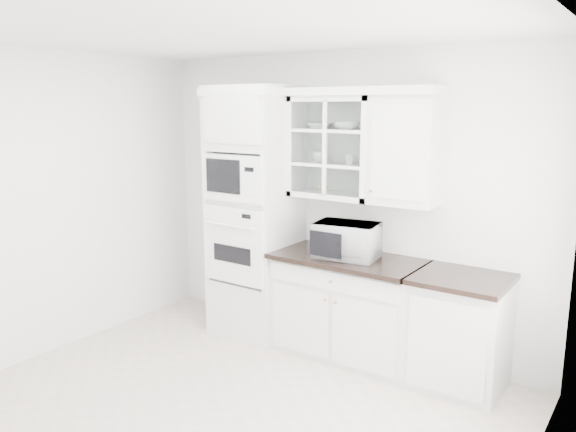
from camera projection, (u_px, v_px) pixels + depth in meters
The scene contains 13 objects.
ground at pixel (217, 415), 4.08m from camera, with size 4.00×3.50×0.01m, color #BDAEA1.
room_shell at pixel (251, 166), 4.09m from camera, with size 4.00×3.50×2.70m.
oven_column at pixel (255, 213), 5.41m from camera, with size 0.76×0.68×2.40m.
base_cabinet_run at pixel (348, 306), 5.00m from camera, with size 1.32×0.67×0.92m.
extra_base_cabinet at pixel (460, 331), 4.44m from camera, with size 0.72×0.67×0.92m.
upper_cabinet_glass at pixel (334, 147), 4.98m from camera, with size 0.80×0.33×0.90m.
upper_cabinet_solid at pixel (405, 151), 4.61m from camera, with size 0.55×0.33×0.90m, color silver.
crown_molding at pixel (323, 92), 4.93m from camera, with size 2.14×0.38×0.07m, color white.
countertop_microwave at pixel (347, 240), 4.86m from camera, with size 0.53×0.44×0.31m, color white.
bowl_a at pixel (320, 126), 5.05m from camera, with size 0.22×0.22×0.05m, color white.
bowl_b at pixel (347, 126), 4.88m from camera, with size 0.22×0.22×0.07m, color white.
cup_a at pixel (320, 157), 5.07m from camera, with size 0.13×0.13×0.10m, color white.
cup_b at pixel (350, 160), 4.91m from camera, with size 0.09×0.09×0.08m, color white.
Camera 1 is at (2.56, -2.76, 2.21)m, focal length 35.00 mm.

